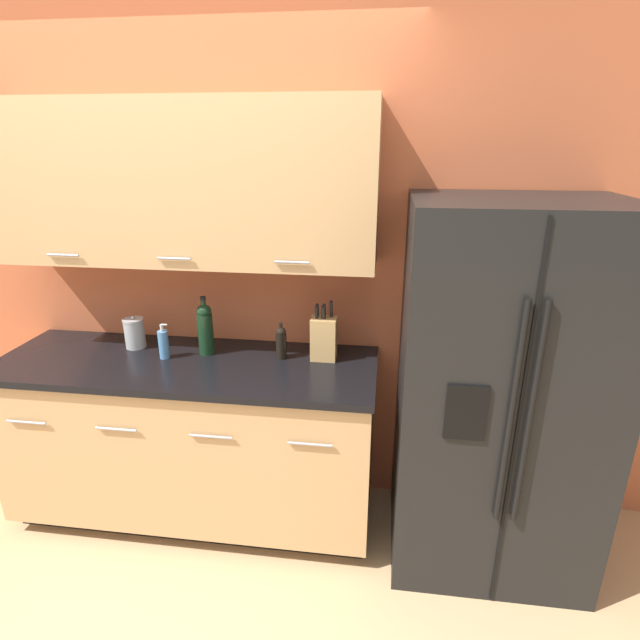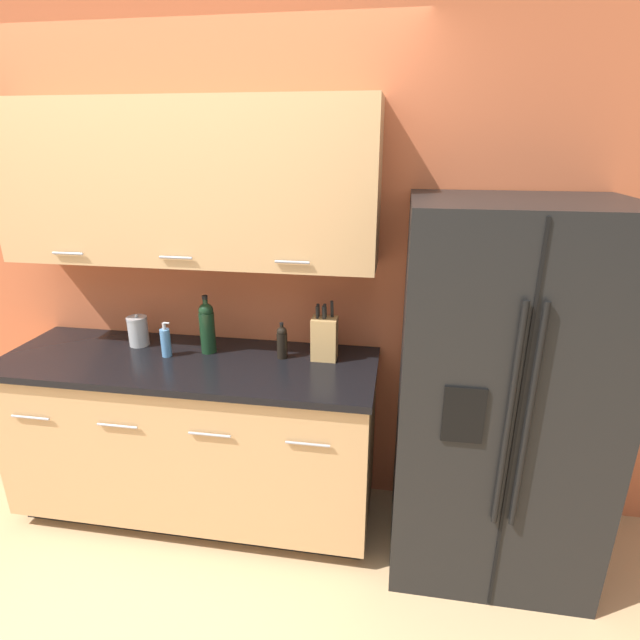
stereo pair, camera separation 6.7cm
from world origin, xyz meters
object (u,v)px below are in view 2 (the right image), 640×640
(refrigerator, at_px, (499,395))
(soap_dispenser, at_px, (166,342))
(knife_block, at_px, (324,338))
(oil_bottle, at_px, (282,341))
(steel_canister, at_px, (138,331))
(wine_bottle, at_px, (207,326))

(refrigerator, distance_m, soap_dispenser, 1.64)
(refrigerator, bearing_deg, knife_block, 169.09)
(soap_dispenser, relative_size, oil_bottle, 0.98)
(oil_bottle, relative_size, steel_canister, 1.08)
(wine_bottle, xyz_separation_m, steel_canister, (-0.40, 0.03, -0.06))
(wine_bottle, bearing_deg, knife_block, 1.32)
(refrigerator, height_order, soap_dispenser, refrigerator)
(knife_block, bearing_deg, soap_dispenser, -172.91)
(oil_bottle, bearing_deg, knife_block, 6.23)
(soap_dispenser, xyz_separation_m, steel_canister, (-0.21, 0.11, 0.00))
(knife_block, xyz_separation_m, soap_dispenser, (-0.80, -0.10, -0.04))
(refrigerator, xyz_separation_m, steel_canister, (-1.84, 0.17, 0.13))
(steel_canister, bearing_deg, knife_block, -0.73)
(refrigerator, distance_m, steel_canister, 1.85)
(refrigerator, distance_m, oil_bottle, 1.06)
(refrigerator, xyz_separation_m, soap_dispenser, (-1.63, 0.06, 0.13))
(refrigerator, relative_size, oil_bottle, 9.26)
(oil_bottle, bearing_deg, steel_canister, 177.41)
(refrigerator, relative_size, wine_bottle, 5.70)
(knife_block, relative_size, oil_bottle, 1.62)
(soap_dispenser, bearing_deg, steel_canister, 151.91)
(knife_block, distance_m, wine_bottle, 0.61)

